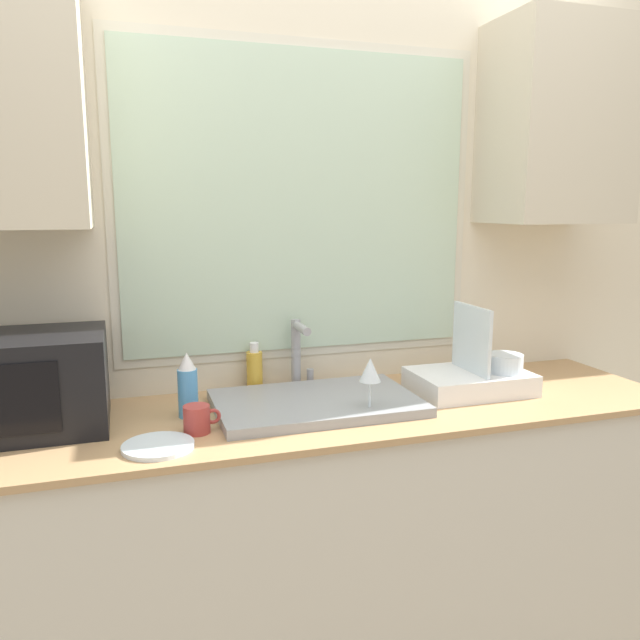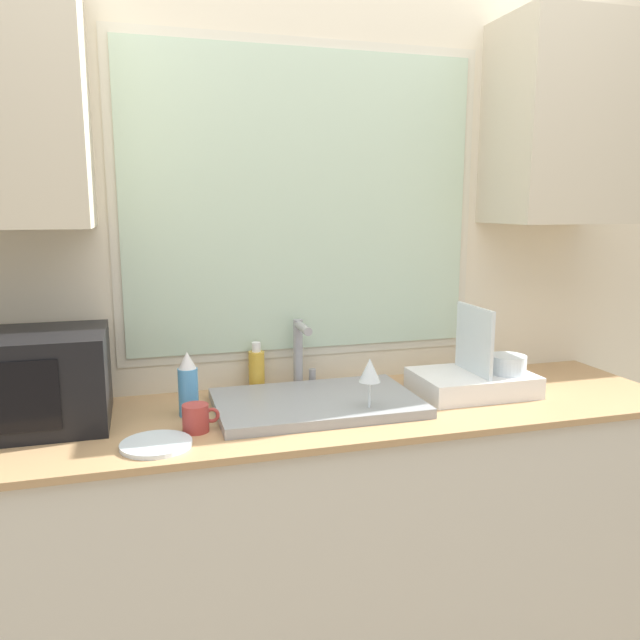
{
  "view_description": "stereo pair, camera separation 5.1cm",
  "coord_description": "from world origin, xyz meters",
  "views": [
    {
      "loc": [
        -0.58,
        -1.45,
        1.5
      ],
      "look_at": [
        -0.03,
        0.26,
        1.17
      ],
      "focal_mm": 35.0,
      "sensor_mm": 36.0,
      "label": 1
    },
    {
      "loc": [
        -0.53,
        -1.46,
        1.5
      ],
      "look_at": [
        -0.03,
        0.26,
        1.17
      ],
      "focal_mm": 35.0,
      "sensor_mm": 36.0,
      "label": 2
    }
  ],
  "objects": [
    {
      "name": "spray_bottle",
      "position": [
        -0.41,
        0.33,
        0.99
      ],
      "size": [
        0.06,
        0.06,
        0.19
      ],
      "color": "#4C99D8",
      "rests_on": "countertop"
    },
    {
      "name": "small_plate",
      "position": [
        -0.51,
        0.11,
        0.9
      ],
      "size": [
        0.18,
        0.18,
        0.01
      ],
      "color": "silver",
      "rests_on": "countertop"
    },
    {
      "name": "sink_basin",
      "position": [
        -0.03,
        0.3,
        0.91
      ],
      "size": [
        0.61,
        0.4,
        0.03
      ],
      "color": "gray",
      "rests_on": "countertop"
    },
    {
      "name": "soap_bottle",
      "position": [
        -0.17,
        0.54,
        0.96
      ],
      "size": [
        0.05,
        0.05,
        0.16
      ],
      "color": "gold",
      "rests_on": "countertop"
    },
    {
      "name": "faucet",
      "position": [
        -0.03,
        0.51,
        1.03
      ],
      "size": [
        0.08,
        0.15,
        0.23
      ],
      "color": "#99999E",
      "rests_on": "countertop"
    },
    {
      "name": "wine_glass",
      "position": [
        0.09,
        0.17,
        1.03
      ],
      "size": [
        0.06,
        0.06,
        0.18
      ],
      "color": "silver",
      "rests_on": "countertop"
    },
    {
      "name": "mug_near_sink",
      "position": [
        -0.4,
        0.19,
        0.93
      ],
      "size": [
        0.1,
        0.07,
        0.08
      ],
      "color": "#A53833",
      "rests_on": "countertop"
    },
    {
      "name": "wall_back",
      "position": [
        0.0,
        0.58,
        1.38
      ],
      "size": [
        6.0,
        0.38,
        2.6
      ],
      "color": "beige",
      "rests_on": "ground_plane"
    },
    {
      "name": "microwave",
      "position": [
        -0.86,
        0.37,
        1.03
      ],
      "size": [
        0.44,
        0.33,
        0.27
      ],
      "color": "black",
      "rests_on": "countertop"
    },
    {
      "name": "countertop",
      "position": [
        0.0,
        0.29,
        0.45
      ],
      "size": [
        2.25,
        0.61,
        0.89
      ],
      "color": "beige",
      "rests_on": "ground_plane"
    },
    {
      "name": "dish_rack",
      "position": [
        0.51,
        0.3,
        0.95
      ],
      "size": [
        0.38,
        0.26,
        0.29
      ],
      "color": "white",
      "rests_on": "countertop"
    }
  ]
}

